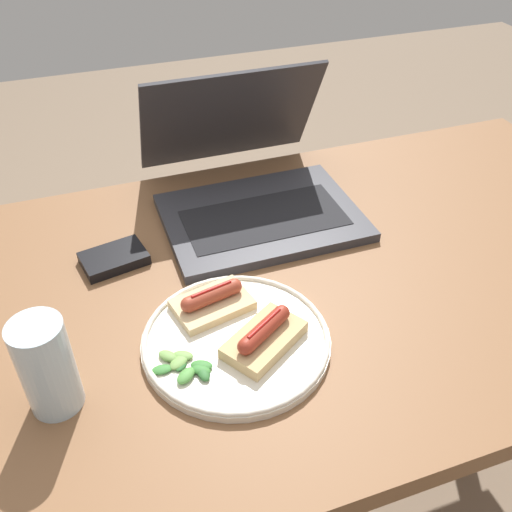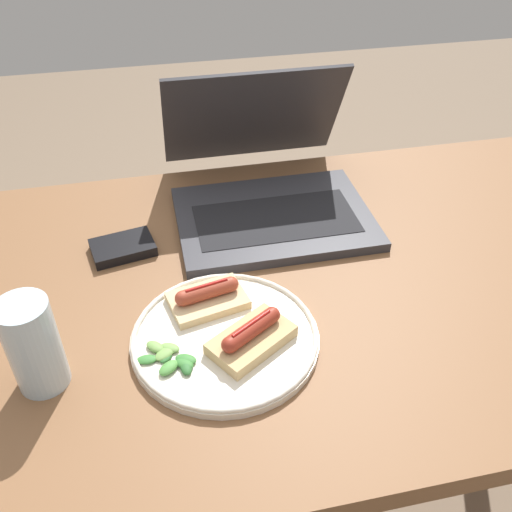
% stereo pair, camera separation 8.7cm
% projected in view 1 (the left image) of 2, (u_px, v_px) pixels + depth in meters
% --- Properties ---
extents(ground_plane, '(6.00, 6.00, 0.00)m').
position_uv_depth(ground_plane, '(277.00, 501.00, 1.37)').
color(ground_plane, '#75604C').
extents(desk, '(1.44, 0.76, 0.71)m').
position_uv_depth(desk, '(285.00, 315.00, 0.98)').
color(desk, brown).
rests_on(desk, ground_plane).
extents(laptop, '(0.35, 0.37, 0.24)m').
position_uv_depth(laptop, '(252.00, 187.00, 1.06)').
color(laptop, '#2D2D33').
rests_on(laptop, desk).
extents(plate, '(0.27, 0.27, 0.02)m').
position_uv_depth(plate, '(236.00, 340.00, 0.81)').
color(plate, silver).
rests_on(plate, desk).
extents(sausage_toast_left, '(0.14, 0.12, 0.04)m').
position_uv_depth(sausage_toast_left, '(264.00, 336.00, 0.79)').
color(sausage_toast_left, tan).
rests_on(sausage_toast_left, plate).
extents(sausage_toast_middle, '(0.13, 0.10, 0.04)m').
position_uv_depth(sausage_toast_middle, '(212.00, 301.00, 0.85)').
color(sausage_toast_middle, '#D6B784').
rests_on(sausage_toast_middle, plate).
extents(salad_pile, '(0.08, 0.08, 0.01)m').
position_uv_depth(salad_pile, '(185.00, 366.00, 0.76)').
color(salad_pile, '#387A33').
rests_on(salad_pile, plate).
extents(drinking_glass, '(0.07, 0.07, 0.14)m').
position_uv_depth(drinking_glass, '(47.00, 366.00, 0.69)').
color(drinking_glass, silver).
rests_on(drinking_glass, desk).
extents(external_drive, '(0.12, 0.09, 0.02)m').
position_uv_depth(external_drive, '(114.00, 258.00, 0.95)').
color(external_drive, black).
rests_on(external_drive, desk).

